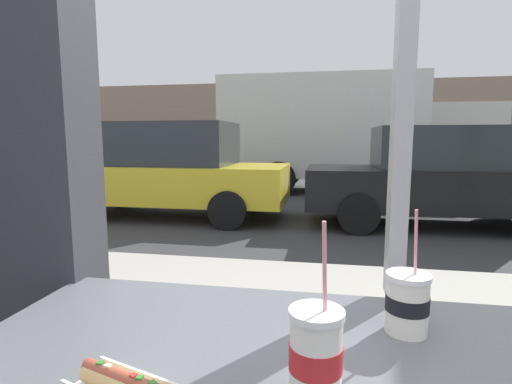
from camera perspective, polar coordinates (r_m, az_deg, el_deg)
ground_plane at (r=9.22m, az=11.28°, el=-1.60°), size 60.00×60.00×0.00m
sidewalk_strip at (r=3.05m, az=13.74°, el=-19.79°), size 16.00×2.80×0.15m
window_wall at (r=1.24m, az=21.14°, el=21.95°), size 2.79×0.20×2.90m
building_facade_far at (r=22.18m, az=10.79°, el=9.67°), size 28.00×1.20×4.54m
soda_cup_left at (r=1.03m, az=21.23°, el=-14.75°), size 0.10×0.10×0.30m
soda_cup_right at (r=0.74m, az=8.71°, el=-22.60°), size 0.10×0.10×0.33m
parked_car_yellow at (r=7.57m, az=-12.72°, el=3.13°), size 4.51×1.94×1.78m
parked_car_black at (r=7.24m, az=25.33°, el=2.07°), size 4.37×1.90×1.68m
box_truck at (r=11.16m, az=12.78°, el=8.67°), size 7.08×2.44×3.13m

